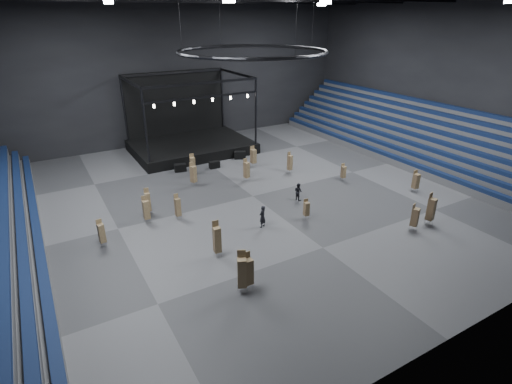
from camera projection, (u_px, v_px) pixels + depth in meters
floor at (253, 196)px, 37.78m from camera, size 50.00×50.00×0.00m
wall_back at (171, 72)px, 50.66m from camera, size 50.00×0.20×18.00m
wall_front at (488, 184)px, 17.51m from camera, size 50.00×0.20×18.00m
wall_right at (443, 79)px, 45.48m from camera, size 0.20×42.00×18.00m
bleachers_right at (420, 143)px, 47.53m from camera, size 7.20×40.00×6.40m
stage at (189, 139)px, 50.01m from camera, size 14.00×10.00×9.20m
truss_ring at (252, 51)px, 32.44m from camera, size 12.30×12.30×5.15m
floodlights at (280, 1)px, 27.80m from camera, size 28.60×16.60×0.25m
flight_case_left at (180, 168)px, 43.51m from camera, size 1.38×0.90×0.84m
flight_case_mid at (214, 165)px, 44.48m from camera, size 1.18×0.61×0.78m
flight_case_right at (240, 155)px, 47.30m from camera, size 1.50×1.17×0.90m
chair_stack_0 at (101, 233)px, 29.26m from camera, size 0.50×0.50×2.19m
chair_stack_1 at (246, 170)px, 40.69m from camera, size 0.60×0.60×2.43m
chair_stack_2 at (416, 181)px, 38.16m from camera, size 0.54×0.54×2.22m
chair_stack_3 at (431, 209)px, 32.18m from camera, size 0.67×0.67×2.78m
chair_stack_4 at (217, 239)px, 27.89m from camera, size 0.52×0.52×2.82m
chair_stack_5 at (242, 272)px, 24.25m from camera, size 0.73×0.73×2.92m
chair_stack_6 at (306, 209)px, 33.25m from camera, size 0.47×0.47×1.81m
chair_stack_7 at (415, 217)px, 31.42m from camera, size 0.68×0.68×2.27m
chair_stack_8 at (290, 162)px, 42.79m from camera, size 0.51×0.51×2.37m
chair_stack_9 at (148, 201)px, 33.93m from camera, size 0.48×0.48×2.40m
chair_stack_10 at (253, 156)px, 44.54m from camera, size 0.57×0.57×2.38m
chair_stack_11 at (248, 271)px, 24.58m from camera, size 0.52×0.52×2.62m
chair_stack_12 at (193, 164)px, 42.32m from camera, size 0.54×0.54×2.31m
chair_stack_13 at (343, 172)px, 40.91m from camera, size 0.44×0.44×1.84m
chair_stack_14 at (178, 207)px, 33.12m from camera, size 0.46×0.46×2.29m
chair_stack_15 at (193, 174)px, 39.58m from camera, size 0.67×0.67×2.47m
chair_stack_16 at (146, 209)px, 32.52m from camera, size 0.50×0.50×2.40m
man_center at (262, 217)px, 31.99m from camera, size 0.81×0.69×1.89m
crew_member at (298, 191)px, 36.79m from camera, size 0.72×0.87×1.63m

